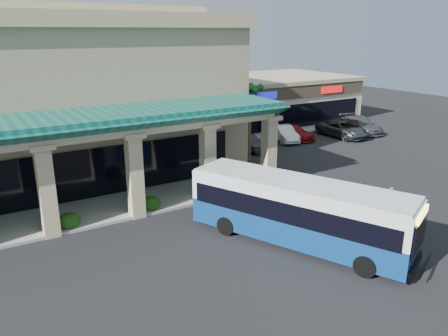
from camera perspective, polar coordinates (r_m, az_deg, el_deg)
ground at (r=21.72m, az=1.31°, el=-9.37°), size 110.00×110.00×0.00m
main_building at (r=32.61m, az=-27.12°, el=8.30°), size 30.80×14.80×11.35m
arcade at (r=24.21m, az=-24.11°, el=-0.80°), size 30.00×6.20×5.70m
strip_mall at (r=49.90m, az=3.77°, el=8.96°), size 22.50×12.50×4.90m
palm_0 at (r=33.89m, az=3.34°, el=6.37°), size 2.40×2.40×6.60m
palm_1 at (r=36.95m, az=1.94°, el=6.69°), size 2.40×2.40×5.80m
broadleaf_tree at (r=40.29m, az=-4.42°, el=6.84°), size 2.60×2.60×4.81m
transit_bus at (r=21.07m, az=9.58°, el=-5.80°), size 6.96×11.32×3.14m
pedestrian at (r=25.48m, az=20.91°, el=-4.21°), size 0.46×0.67×1.79m
car_silver at (r=37.64m, az=3.18°, el=3.50°), size 1.87×4.37×1.47m
car_white at (r=41.05m, az=7.84°, el=4.51°), size 2.77×4.61×1.43m
car_red at (r=41.90m, az=8.90°, el=4.68°), size 2.70×4.95×1.36m
car_gray at (r=43.74m, az=15.21°, el=4.92°), size 2.59×5.51×1.53m
car_extra at (r=46.23m, az=17.47°, el=5.42°), size 3.44×5.80×1.58m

